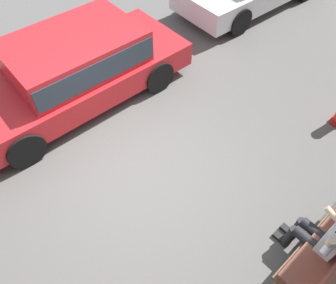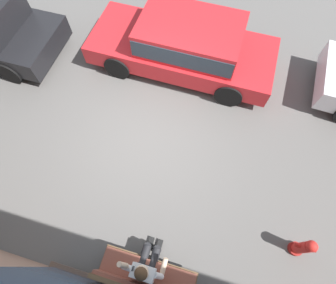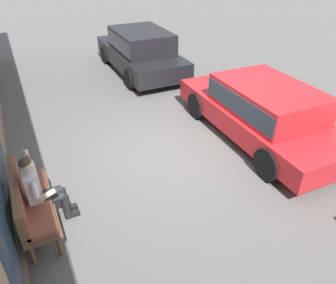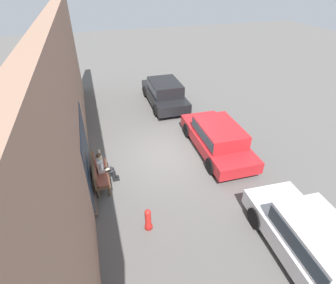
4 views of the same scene
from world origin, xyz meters
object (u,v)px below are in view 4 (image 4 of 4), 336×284
at_px(parked_car_mid, 218,137).
at_px(parked_car_near, 314,242).
at_px(bench, 98,172).
at_px(parked_car_far, 165,92).
at_px(fire_hydrant, 148,219).
at_px(person_on_phone, 104,167).

bearing_deg(parked_car_mid, parked_car_near, -179.20).
height_order(bench, parked_car_mid, parked_car_mid).
height_order(parked_car_near, parked_car_far, parked_car_far).
height_order(parked_car_mid, parked_car_far, parked_car_far).
bearing_deg(bench, fire_hydrant, -153.42).
relative_size(parked_car_far, fire_hydrant, 5.58).
height_order(parked_car_near, fire_hydrant, parked_car_near).
height_order(person_on_phone, parked_car_mid, parked_car_mid).
bearing_deg(parked_car_mid, parked_car_far, 8.84).
bearing_deg(parked_car_near, parked_car_far, 4.77).
relative_size(bench, parked_car_mid, 0.36).
xyz_separation_m(parked_car_mid, parked_car_far, (5.44, 0.85, 0.04)).
height_order(person_on_phone, parked_car_far, parked_car_far).
xyz_separation_m(parked_car_near, fire_hydrant, (2.39, 4.01, -0.41)).
xyz_separation_m(parked_car_near, parked_car_far, (11.08, 0.92, 0.00)).
distance_m(parked_car_mid, fire_hydrant, 5.13).
relative_size(parked_car_near, parked_car_far, 0.99).
distance_m(parked_car_near, parked_car_far, 11.12).
xyz_separation_m(parked_car_mid, fire_hydrant, (-3.26, 3.94, -0.37)).
xyz_separation_m(bench, parked_car_far, (6.09, -4.39, 0.24)).
relative_size(person_on_phone, parked_car_far, 0.29).
bearing_deg(bench, parked_car_far, -35.80).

